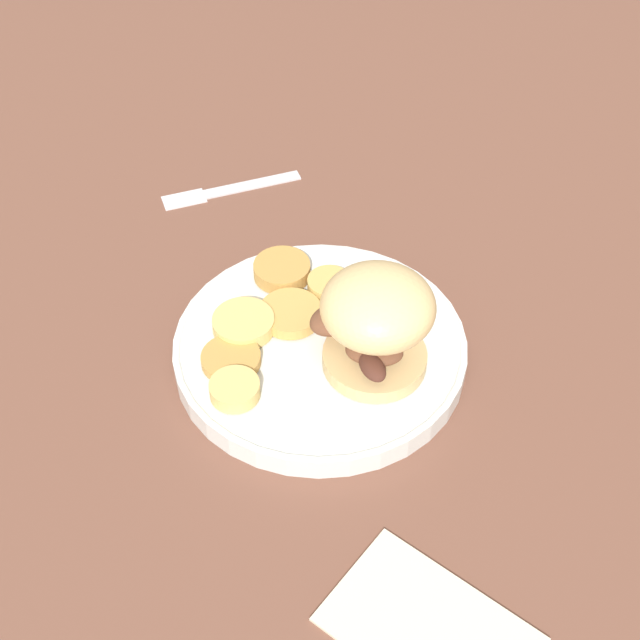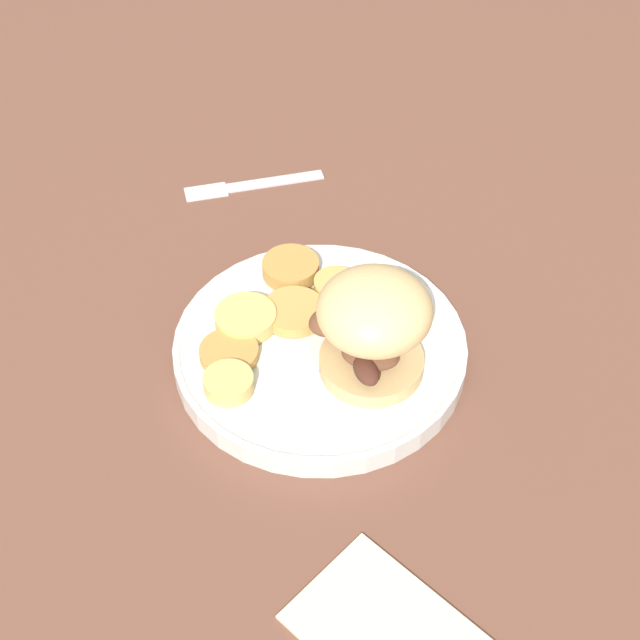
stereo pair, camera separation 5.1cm
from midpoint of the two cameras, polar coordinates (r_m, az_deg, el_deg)
The scene contains 11 objects.
ground_plane at distance 0.79m, azimuth 1.83°, elevation -2.48°, with size 4.00×4.00×0.00m, color brown.
dinner_plate at distance 0.78m, azimuth 1.86°, elevation -1.86°, with size 0.26×0.26×0.02m.
sandwich at distance 0.72m, azimuth 5.36°, elevation -0.23°, with size 0.10×0.10×0.10m.
potato_round_0 at distance 0.83m, azimuth -0.14°, elevation 3.30°, with size 0.05×0.05×0.01m, color #BC8942.
potato_round_1 at distance 0.74m, azimuth -3.91°, elevation -4.10°, with size 0.04×0.04×0.01m, color #DBB766.
potato_round_2 at distance 0.76m, azimuth -3.95°, elevation -2.15°, with size 0.05×0.05×0.01m, color #BC8942.
potato_round_3 at distance 0.81m, azimuth 2.82°, elevation 2.13°, with size 0.04×0.04×0.01m, color tan.
potato_round_4 at distance 0.79m, azimuth -2.93°, elevation 0.04°, with size 0.05×0.05×0.01m, color #DBB766.
potato_round_5 at distance 0.79m, azimuth 0.14°, elevation 0.49°, with size 0.06×0.06×0.01m, color tan.
fork at distance 0.98m, azimuth -2.88°, elevation 8.63°, with size 0.15×0.04×0.00m.
napkin at distance 0.65m, azimuth 7.12°, elevation -19.58°, with size 0.14×0.09×0.01m, color beige.
Camera 2 is at (0.05, 0.53, 0.59)m, focal length 50.00 mm.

